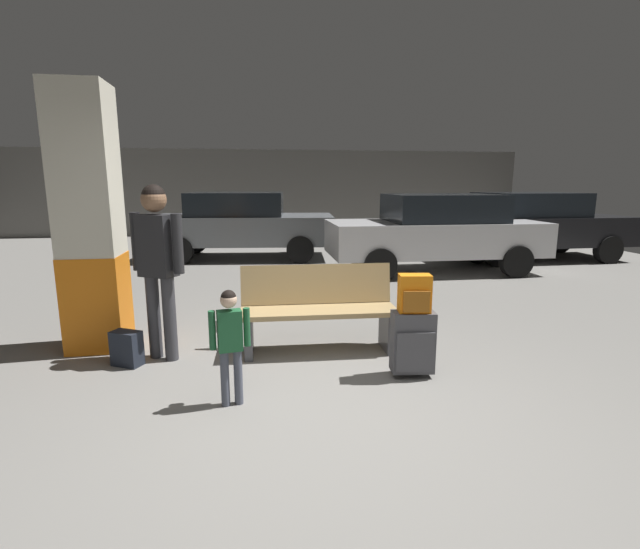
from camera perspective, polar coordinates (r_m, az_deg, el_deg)
ground_plane at (r=7.38m, az=-4.33°, el=-2.84°), size 18.00×18.00×0.10m
garage_back_wall at (r=16.01m, az=-6.95°, el=9.96°), size 18.00×0.12×2.80m
structural_pillar at (r=5.35m, az=-26.33°, el=5.77°), size 0.57×0.57×2.70m
bench at (r=4.86m, az=-0.22°, el=-4.28°), size 1.62×0.58×0.89m
suitcase at (r=4.33m, az=11.29°, el=-8.14°), size 0.40×0.26×0.60m
backpack_bright at (r=4.21m, az=11.52°, el=-2.35°), size 0.30×0.22×0.34m
child at (r=3.70m, az=-11.00°, el=-7.32°), size 0.31×0.18×0.94m
adult at (r=4.75m, az=-19.30°, el=2.41°), size 0.52×0.35×1.72m
backpack_dark_floor at (r=4.91m, az=-22.53°, el=-8.37°), size 0.32×0.29×0.34m
parked_car_near at (r=9.44m, az=14.02°, el=5.22°), size 4.13×1.85×1.51m
parked_car_far at (r=10.96m, az=-9.57°, el=6.20°), size 4.25×2.11×1.51m
parked_car_side at (r=11.66m, az=24.51°, el=5.64°), size 4.12×1.84×1.51m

